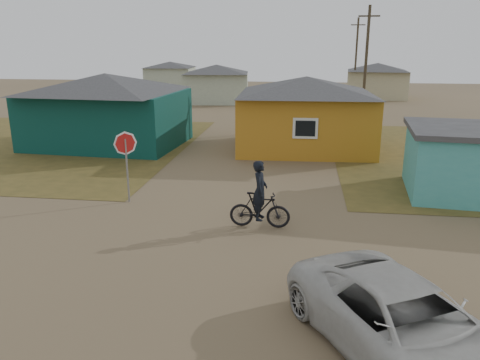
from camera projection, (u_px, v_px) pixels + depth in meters
name	position (u px, v px, depth m)	size (l,w,h in m)	color
ground	(212.00, 256.00, 12.79)	(120.00, 120.00, 0.00)	brown
grass_nw	(15.00, 144.00, 26.91)	(20.00, 18.00, 0.00)	brown
house_teal	(107.00, 109.00, 26.12)	(8.93, 7.08, 4.00)	#093630
house_yellow	(305.00, 112.00, 25.23)	(7.72, 6.76, 3.90)	#BA7A1C
house_pale_west	(217.00, 83.00, 45.36)	(7.04, 6.15, 3.60)	#AEB99F
house_beige_east	(377.00, 80.00, 49.06)	(6.95, 6.05, 3.60)	tan
house_pale_north	(170.00, 75.00, 57.81)	(6.28, 5.81, 3.40)	#AEB99F
utility_pole_near	(366.00, 65.00, 31.74)	(1.40, 0.20, 8.00)	#413627
utility_pole_far	(356.00, 58.00, 46.83)	(1.40, 0.20, 8.00)	#413627
stop_sign	(126.00, 151.00, 16.59)	(0.83, 0.29, 2.61)	gray
cyclist	(260.00, 203.00, 14.57)	(1.91, 0.69, 2.15)	black
vehicle	(405.00, 324.00, 8.44)	(2.39, 5.19, 1.44)	#B6B6B2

